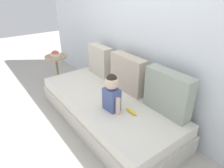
{
  "coord_description": "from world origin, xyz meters",
  "views": [
    {
      "loc": [
        1.85,
        -1.28,
        1.72
      ],
      "look_at": [
        0.13,
        0.0,
        0.64
      ],
      "focal_mm": 32.03,
      "sensor_mm": 36.0,
      "label": 1
    }
  ],
  "objects_px": {
    "toddler": "(112,92)",
    "side_table": "(56,63)",
    "throw_pillow_right": "(168,93)",
    "fruit_bowl": "(55,54)",
    "banana": "(131,111)",
    "couch": "(106,110)",
    "throw_pillow_center": "(128,74)",
    "throw_pillow_left": "(100,60)"
  },
  "relations": [
    {
      "from": "toddler",
      "to": "side_table",
      "type": "xyz_separation_m",
      "value": [
        -1.77,
        0.05,
        -0.2
      ]
    },
    {
      "from": "banana",
      "to": "side_table",
      "type": "relative_size",
      "value": 0.31
    },
    {
      "from": "throw_pillow_left",
      "to": "throw_pillow_right",
      "type": "height_order",
      "value": "throw_pillow_right"
    },
    {
      "from": "throw_pillow_center",
      "to": "toddler",
      "type": "bearing_deg",
      "value": -61.0
    },
    {
      "from": "couch",
      "to": "banana",
      "type": "xyz_separation_m",
      "value": [
        0.45,
        0.03,
        0.22
      ]
    },
    {
      "from": "fruit_bowl",
      "to": "throw_pillow_right",
      "type": "bearing_deg",
      "value": 10.58
    },
    {
      "from": "throw_pillow_center",
      "to": "throw_pillow_right",
      "type": "xyz_separation_m",
      "value": [
        0.68,
        0.0,
        0.0
      ]
    },
    {
      "from": "throw_pillow_left",
      "to": "fruit_bowl",
      "type": "bearing_deg",
      "value": -154.01
    },
    {
      "from": "throw_pillow_left",
      "to": "side_table",
      "type": "relative_size",
      "value": 0.86
    },
    {
      "from": "throw_pillow_right",
      "to": "fruit_bowl",
      "type": "xyz_separation_m",
      "value": [
        -2.19,
        -0.41,
        -0.05
      ]
    },
    {
      "from": "couch",
      "to": "throw_pillow_left",
      "type": "height_order",
      "value": "throw_pillow_left"
    },
    {
      "from": "couch",
      "to": "banana",
      "type": "distance_m",
      "value": 0.5
    },
    {
      "from": "banana",
      "to": "side_table",
      "type": "distance_m",
      "value": 1.97
    },
    {
      "from": "banana",
      "to": "throw_pillow_right",
      "type": "bearing_deg",
      "value": 56.06
    },
    {
      "from": "throw_pillow_center",
      "to": "banana",
      "type": "xyz_separation_m",
      "value": [
        0.45,
        -0.33,
        -0.23
      ]
    },
    {
      "from": "couch",
      "to": "throw_pillow_center",
      "type": "xyz_separation_m",
      "value": [
        0.0,
        0.36,
        0.44
      ]
    },
    {
      "from": "toddler",
      "to": "side_table",
      "type": "distance_m",
      "value": 1.78
    },
    {
      "from": "toddler",
      "to": "fruit_bowl",
      "type": "height_order",
      "value": "toddler"
    },
    {
      "from": "throw_pillow_center",
      "to": "side_table",
      "type": "bearing_deg",
      "value": -164.88
    },
    {
      "from": "banana",
      "to": "fruit_bowl",
      "type": "bearing_deg",
      "value": -177.66
    },
    {
      "from": "toddler",
      "to": "fruit_bowl",
      "type": "relative_size",
      "value": 2.49
    },
    {
      "from": "couch",
      "to": "throw_pillow_right",
      "type": "relative_size",
      "value": 3.84
    },
    {
      "from": "side_table",
      "to": "fruit_bowl",
      "type": "distance_m",
      "value": 0.17
    },
    {
      "from": "banana",
      "to": "fruit_bowl",
      "type": "relative_size",
      "value": 0.94
    },
    {
      "from": "banana",
      "to": "throw_pillow_center",
      "type": "bearing_deg",
      "value": 144.08
    },
    {
      "from": "throw_pillow_left",
      "to": "throw_pillow_center",
      "type": "height_order",
      "value": "throw_pillow_center"
    },
    {
      "from": "throw_pillow_right",
      "to": "fruit_bowl",
      "type": "bearing_deg",
      "value": -169.42
    },
    {
      "from": "fruit_bowl",
      "to": "throw_pillow_left",
      "type": "bearing_deg",
      "value": 25.99
    },
    {
      "from": "throw_pillow_right",
      "to": "banana",
      "type": "bearing_deg",
      "value": -123.94
    },
    {
      "from": "couch",
      "to": "toddler",
      "type": "height_order",
      "value": "toddler"
    },
    {
      "from": "throw_pillow_left",
      "to": "toddler",
      "type": "distance_m",
      "value": 1.04
    },
    {
      "from": "throw_pillow_right",
      "to": "fruit_bowl",
      "type": "relative_size",
      "value": 3.12
    },
    {
      "from": "throw_pillow_right",
      "to": "side_table",
      "type": "relative_size",
      "value": 1.04
    },
    {
      "from": "fruit_bowl",
      "to": "couch",
      "type": "bearing_deg",
      "value": 1.77
    },
    {
      "from": "fruit_bowl",
      "to": "side_table",
      "type": "bearing_deg",
      "value": 0.0
    },
    {
      "from": "throw_pillow_right",
      "to": "side_table",
      "type": "bearing_deg",
      "value": -169.42
    },
    {
      "from": "throw_pillow_center",
      "to": "toddler",
      "type": "distance_m",
      "value": 0.53
    },
    {
      "from": "fruit_bowl",
      "to": "toddler",
      "type": "bearing_deg",
      "value": -1.73
    },
    {
      "from": "toddler",
      "to": "side_table",
      "type": "height_order",
      "value": "toddler"
    },
    {
      "from": "throw_pillow_right",
      "to": "side_table",
      "type": "distance_m",
      "value": 2.24
    },
    {
      "from": "throw_pillow_center",
      "to": "side_table",
      "type": "relative_size",
      "value": 1.05
    },
    {
      "from": "throw_pillow_center",
      "to": "fruit_bowl",
      "type": "bearing_deg",
      "value": -164.88
    }
  ]
}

